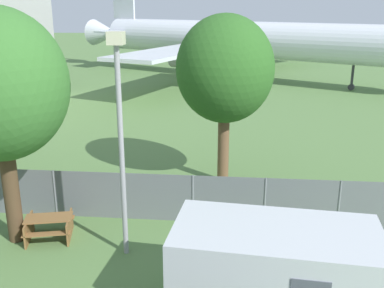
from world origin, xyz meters
name	(u,v)px	position (x,y,z in m)	size (l,w,h in m)	color
perimeter_fence	(123,196)	(0.00, 10.00, 0.89)	(56.07, 0.07, 1.78)	slate
airplane	(240,40)	(4.28, 43.11, 4.04)	(39.12, 32.67, 11.31)	silver
portable_cabin	(275,273)	(5.03, 5.08, 1.21)	(5.18, 2.97, 2.41)	silver
picnic_bench_near_cabin	(49,225)	(-2.12, 8.34, 0.47)	(1.81, 1.72, 0.76)	brown
tree_left_of_cabin	(225,70)	(3.50, 13.93, 4.95)	(4.06, 4.06, 7.22)	brown
light_mast	(120,123)	(0.65, 7.67, 4.24)	(0.44, 0.44, 6.82)	#99999E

